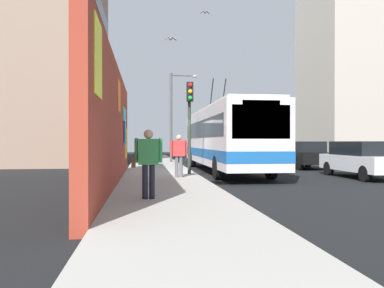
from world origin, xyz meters
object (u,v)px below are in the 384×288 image
object	(u,v)px
city_bus	(224,137)
parked_car_white	(362,159)
parked_car_champagne	(273,152)
traffic_light	(190,112)
street_lamp	(174,110)
pedestrian_at_curb	(179,152)
parked_car_black	(304,154)
pedestrian_near_wall	(148,158)

from	to	relation	value
city_bus	parked_car_white	world-z (taller)	city_bus
parked_car_white	parked_car_champagne	size ratio (longest dim) A/B	0.98
parked_car_white	parked_car_champagne	distance (m)	11.41
parked_car_champagne	traffic_light	world-z (taller)	traffic_light
street_lamp	pedestrian_at_curb	bearing A→B (deg)	176.40
parked_car_black	street_lamp	xyz separation A→B (m)	(5.26, 7.22, 2.93)
traffic_light	parked_car_champagne	bearing A→B (deg)	-35.55
parked_car_white	parked_car_champagne	world-z (taller)	same
street_lamp	pedestrian_near_wall	bearing A→B (deg)	173.36
pedestrian_near_wall	parked_car_champagne	bearing A→B (deg)	-28.12
pedestrian_at_curb	street_lamp	size ratio (longest dim) A/B	0.27
parked_car_champagne	pedestrian_at_curb	world-z (taller)	pedestrian_at_curb
parked_car_black	pedestrian_near_wall	bearing A→B (deg)	142.12
city_bus	parked_car_white	bearing A→B (deg)	-127.66
parked_car_champagne	street_lamp	xyz separation A→B (m)	(-0.14, 7.22, 2.93)
parked_car_champagne	traffic_light	bearing A→B (deg)	144.45
city_bus	street_lamp	size ratio (longest dim) A/B	2.02
parked_car_black	traffic_light	bearing A→B (deg)	123.63
pedestrian_near_wall	pedestrian_at_curb	xyz separation A→B (m)	(5.54, -1.26, -0.01)
traffic_light	street_lamp	xyz separation A→B (m)	(10.14, -0.13, 0.90)
parked_car_white	traffic_light	world-z (taller)	traffic_light
city_bus	parked_car_champagne	bearing A→B (deg)	-35.12
parked_car_champagne	parked_car_white	bearing A→B (deg)	180.00
parked_car_black	street_lamp	world-z (taller)	street_lamp
traffic_light	street_lamp	distance (m)	10.18
parked_car_champagne	street_lamp	distance (m)	7.79
parked_car_white	pedestrian_near_wall	size ratio (longest dim) A/B	2.60
traffic_light	street_lamp	size ratio (longest dim) A/B	0.65
parked_car_white	street_lamp	world-z (taller)	street_lamp
pedestrian_at_curb	pedestrian_near_wall	bearing A→B (deg)	167.16
city_bus	parked_car_black	bearing A→B (deg)	-68.98
traffic_light	parked_car_white	bearing A→B (deg)	-98.69
city_bus	traffic_light	world-z (taller)	city_bus
parked_car_white	parked_car_black	xyz separation A→B (m)	(6.01, -0.00, -0.00)
parked_car_black	pedestrian_near_wall	size ratio (longest dim) A/B	2.40
pedestrian_at_curb	city_bus	bearing A→B (deg)	-32.57
parked_car_white	city_bus	bearing A→B (deg)	52.34
parked_car_black	street_lamp	distance (m)	9.40
parked_car_champagne	pedestrian_at_curb	xyz separation A→B (m)	(-11.70, 7.95, 0.31)
parked_car_champagne	parked_car_black	bearing A→B (deg)	180.00
city_bus	street_lamp	xyz separation A→B (m)	(7.25, 2.02, 1.94)
traffic_light	pedestrian_near_wall	bearing A→B (deg)	165.00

